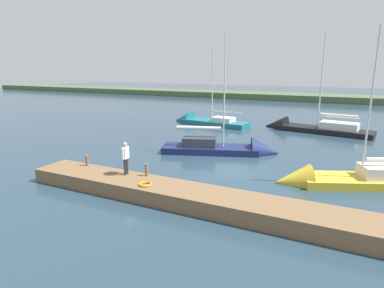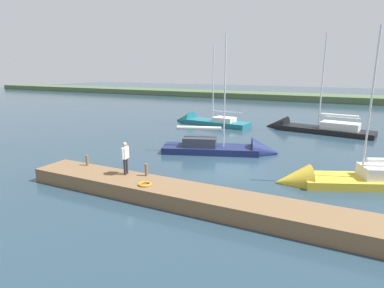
% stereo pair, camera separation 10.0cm
% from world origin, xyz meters
% --- Properties ---
extents(ground_plane, '(200.00, 200.00, 0.00)m').
position_xyz_m(ground_plane, '(0.00, 0.00, 0.00)').
color(ground_plane, '#263D4C').
extents(far_shoreline, '(180.00, 8.00, 2.40)m').
position_xyz_m(far_shoreline, '(0.00, -49.36, 0.00)').
color(far_shoreline, '#4C603D').
rests_on(far_shoreline, ground_plane).
extents(dock_pier, '(18.13, 2.17, 0.75)m').
position_xyz_m(dock_pier, '(0.00, 5.67, 0.38)').
color(dock_pier, brown).
rests_on(dock_pier, ground_plane).
extents(mooring_post_near, '(0.17, 0.17, 0.66)m').
position_xyz_m(mooring_post_near, '(2.72, 4.91, 1.08)').
color(mooring_post_near, brown).
rests_on(mooring_post_near, dock_pier).
extents(mooring_post_far, '(0.17, 0.17, 0.62)m').
position_xyz_m(mooring_post_far, '(6.89, 4.91, 1.06)').
color(mooring_post_far, brown).
rests_on(mooring_post_far, dock_pier).
extents(life_ring_buoy, '(0.66, 0.66, 0.10)m').
position_xyz_m(life_ring_buoy, '(2.00, 6.10, 0.80)').
color(life_ring_buoy, orange).
rests_on(life_ring_buoy, dock_pier).
extents(sailboat_inner_slip, '(9.57, 3.55, 9.92)m').
position_xyz_m(sailboat_inner_slip, '(8.56, -15.10, 0.17)').
color(sailboat_inner_slip, '#1E6B75').
rests_on(sailboat_inner_slip, ground_plane).
extents(sailboat_near_dock, '(10.97, 4.26, 10.88)m').
position_xyz_m(sailboat_near_dock, '(-3.02, -15.90, 0.17)').
color(sailboat_near_dock, black).
rests_on(sailboat_near_dock, ground_plane).
extents(sailboat_far_right, '(9.04, 5.03, 9.73)m').
position_xyz_m(sailboat_far_right, '(1.18, -4.08, 0.23)').
color(sailboat_far_right, navy).
rests_on(sailboat_far_right, ground_plane).
extents(sailboat_far_left, '(8.75, 5.29, 9.43)m').
position_xyz_m(sailboat_far_left, '(-6.61, -0.41, 0.16)').
color(sailboat_far_left, gold).
rests_on(sailboat_far_left, ground_plane).
extents(person_on_dock, '(0.30, 0.66, 1.77)m').
position_xyz_m(person_on_dock, '(3.85, 5.18, 1.78)').
color(person_on_dock, '#28282D').
rests_on(person_on_dock, dock_pier).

